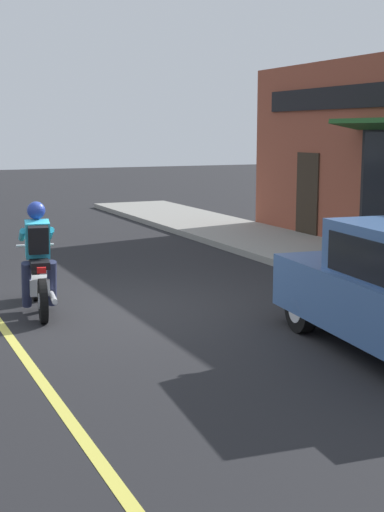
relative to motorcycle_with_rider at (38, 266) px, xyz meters
name	(u,v)px	position (x,y,z in m)	size (l,w,h in m)	color
ground_plane	(123,310)	(1.14, -0.45, -0.68)	(80.00, 80.00, 0.00)	black
sidewalk_curb	(302,251)	(6.24, 2.55, -0.61)	(2.60, 22.00, 0.14)	gray
motorcycle_with_rider	(38,266)	(0.00, 0.00, 0.00)	(0.64, 2.01, 1.62)	black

